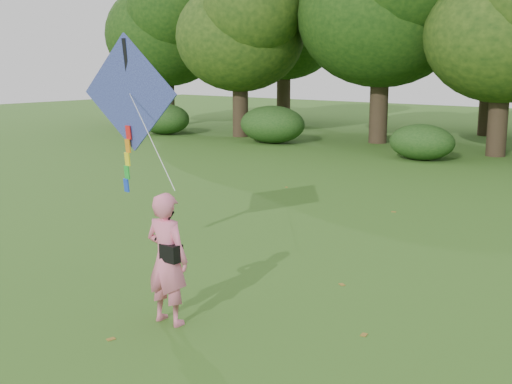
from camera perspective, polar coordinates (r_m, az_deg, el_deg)
The scene contains 6 objects.
ground at distance 10.37m, azimuth -4.69°, elevation -10.25°, with size 100.00×100.00×0.00m, color #265114.
man_kite_flyer at distance 9.56m, azimuth -7.90°, elevation -5.89°, with size 0.72×0.48×1.99m, color pink.
crossbody_bag at distance 9.42m, azimuth -7.56°, elevation -5.31°, with size 0.43×0.20×0.75m.
flying_kite at distance 12.33m, azimuth -11.17°, elevation 8.38°, with size 4.07×2.00×3.01m.
shrub_band at distance 25.86m, azimuth 21.65°, elevation 4.02°, with size 39.15×3.22×1.88m.
fallen_leaves at distance 12.30m, azimuth 3.57°, elevation -6.68°, with size 10.89×12.44×0.01m.
Camera 1 is at (6.61, -7.01, 3.82)m, focal length 45.00 mm.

